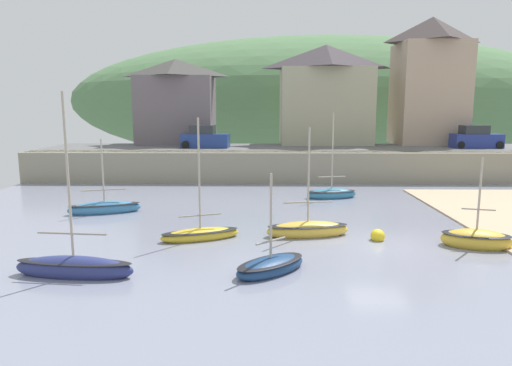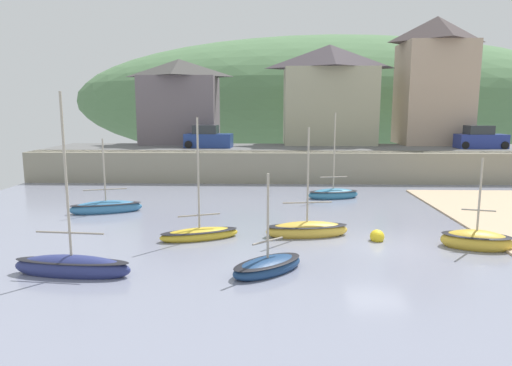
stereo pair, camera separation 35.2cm
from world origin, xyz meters
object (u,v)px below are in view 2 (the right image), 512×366
at_px(waterfront_building_right, 434,80).
at_px(sailboat_nearest_shore, 268,266).
at_px(motorboat_with_cabin, 307,230).
at_px(fishing_boat_green, 199,234).
at_px(mooring_buoy, 377,237).
at_px(sailboat_white_hull, 72,266).
at_px(dinghy_open_wooden, 476,241).
at_px(waterfront_building_left, 180,101).
at_px(sailboat_far_left, 106,207).
at_px(waterfront_building_centre, 329,94).
at_px(sailboat_blue_trim, 333,194).
at_px(parked_car_near_slipway, 208,138).
at_px(parked_car_by_wall, 480,139).

relative_size(waterfront_building_right, sailboat_nearest_shore, 3.12).
height_order(waterfront_building_right, motorboat_with_cabin, waterfront_building_right).
height_order(waterfront_building_right, fishing_boat_green, waterfront_building_right).
bearing_deg(mooring_buoy, sailboat_white_hull, -158.92).
distance_m(dinghy_open_wooden, mooring_buoy, 4.05).
bearing_deg(waterfront_building_left, sailboat_far_left, -91.83).
distance_m(waterfront_building_right, fishing_boat_green, 31.78).
bearing_deg(waterfront_building_centre, mooring_buoy, -91.93).
bearing_deg(mooring_buoy, sailboat_nearest_shore, -140.17).
xyz_separation_m(sailboat_white_hull, dinghy_open_wooden, (15.75, 3.62, -0.01)).
bearing_deg(waterfront_building_right, sailboat_nearest_shore, -118.53).
bearing_deg(sailboat_blue_trim, sailboat_nearest_shore, -118.77).
relative_size(sailboat_far_left, sailboat_nearest_shore, 1.16).
bearing_deg(sailboat_blue_trim, mooring_buoy, -97.92).
height_order(dinghy_open_wooden, parked_car_near_slipway, parked_car_near_slipway).
bearing_deg(sailboat_nearest_shore, dinghy_open_wooden, -21.67).
bearing_deg(dinghy_open_wooden, motorboat_with_cabin, -178.01).
bearing_deg(motorboat_with_cabin, parked_car_by_wall, 41.41).
height_order(waterfront_building_right, mooring_buoy, waterfront_building_right).
bearing_deg(waterfront_building_left, sailboat_nearest_shore, -73.32).
relative_size(motorboat_with_cabin, dinghy_open_wooden, 1.28).
distance_m(waterfront_building_right, parked_car_near_slipway, 21.93).
relative_size(waterfront_building_left, motorboat_with_cabin, 1.54).
xyz_separation_m(waterfront_building_left, mooring_buoy, (13.42, -24.50, -6.27)).
xyz_separation_m(sailboat_nearest_shore, sailboat_white_hull, (-6.93, -0.49, 0.09)).
bearing_deg(waterfront_building_left, sailboat_blue_trim, -49.19).
distance_m(waterfront_building_left, parked_car_near_slipway, 6.43).
relative_size(waterfront_building_left, fishing_boat_green, 1.43).
relative_size(sailboat_blue_trim, parked_car_near_slipway, 1.36).
distance_m(waterfront_building_left, motorboat_with_cabin, 26.68).
bearing_deg(sailboat_nearest_shore, parked_car_by_wall, 11.63).
bearing_deg(motorboat_with_cabin, fishing_boat_green, 179.11).
distance_m(waterfront_building_left, waterfront_building_centre, 14.26).
bearing_deg(dinghy_open_wooden, waterfront_building_right, 90.25).
height_order(motorboat_with_cabin, dinghy_open_wooden, motorboat_with_cabin).
height_order(waterfront_building_left, dinghy_open_wooden, waterfront_building_left).
distance_m(sailboat_nearest_shore, parked_car_near_slipway, 24.82).
height_order(sailboat_nearest_shore, sailboat_white_hull, sailboat_white_hull).
height_order(fishing_boat_green, sailboat_nearest_shore, fishing_boat_green).
height_order(waterfront_building_right, parked_car_near_slipway, waterfront_building_right).
relative_size(sailboat_white_hull, motorboat_with_cabin, 1.27).
xyz_separation_m(sailboat_white_hull, sailboat_blue_trim, (11.18, 14.22, -0.04)).
bearing_deg(sailboat_white_hull, waterfront_building_left, 98.58).
relative_size(sailboat_nearest_shore, mooring_buoy, 5.92).
bearing_deg(waterfront_building_centre, waterfront_building_right, 0.00).
xyz_separation_m(waterfront_building_right, sailboat_white_hull, (-22.46, -29.05, -8.05)).
bearing_deg(dinghy_open_wooden, fishing_boat_green, -169.73).
distance_m(waterfront_building_left, fishing_boat_green, 25.80).
bearing_deg(sailboat_blue_trim, waterfront_building_left, 119.24).
height_order(sailboat_nearest_shore, mooring_buoy, sailboat_nearest_shore).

